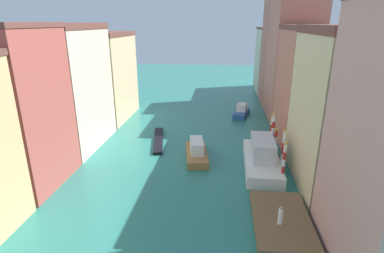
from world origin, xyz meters
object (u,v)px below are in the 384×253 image
(mooring_pole_3, at_px, (273,132))
(mooring_pole_4, at_px, (271,130))
(person_on_dock, at_px, (281,216))
(gondola_black, at_px, (158,140))
(waterfront_dock, at_px, (281,221))
(mooring_pole_0, at_px, (283,164))
(motorboat_1, at_px, (242,112))
(mooring_pole_2, at_px, (275,145))
(mooring_pole_1, at_px, (283,152))
(motorboat_0, at_px, (197,151))
(vaporetto_white, at_px, (262,157))

(mooring_pole_3, bearing_deg, mooring_pole_4, 86.85)
(person_on_dock, height_order, gondola_black, person_on_dock)
(waterfront_dock, xyz_separation_m, mooring_pole_4, (1.36, 16.39, 1.70))
(mooring_pole_0, height_order, motorboat_1, mooring_pole_0)
(mooring_pole_2, bearing_deg, mooring_pole_3, 86.96)
(person_on_dock, height_order, mooring_pole_0, mooring_pole_0)
(waterfront_dock, bearing_deg, person_on_dock, -110.38)
(waterfront_dock, bearing_deg, gondola_black, 129.26)
(mooring_pole_1, distance_m, motorboat_0, 9.72)
(mooring_pole_2, bearing_deg, motorboat_0, 178.55)
(person_on_dock, bearing_deg, mooring_pole_3, 84.23)
(waterfront_dock, relative_size, mooring_pole_1, 1.54)
(mooring_pole_4, height_order, motorboat_0, mooring_pole_4)
(mooring_pole_3, xyz_separation_m, gondola_black, (-14.39, 1.54, -2.28))
(mooring_pole_2, distance_m, mooring_pole_4, 5.05)
(mooring_pole_0, height_order, mooring_pole_3, mooring_pole_3)
(mooring_pole_0, bearing_deg, mooring_pole_3, 88.18)
(mooring_pole_0, relative_size, motorboat_0, 0.69)
(person_on_dock, distance_m, mooring_pole_3, 15.45)
(mooring_pole_0, distance_m, mooring_pole_1, 2.48)
(motorboat_0, bearing_deg, mooring_pole_1, -20.04)
(waterfront_dock, xyz_separation_m, motorboat_1, (-1.67, 29.01, 0.42))
(person_on_dock, bearing_deg, mooring_pole_0, 79.13)
(vaporetto_white, bearing_deg, person_on_dock, -89.02)
(mooring_pole_0, distance_m, vaporetto_white, 4.43)
(mooring_pole_1, bearing_deg, mooring_pole_2, 94.22)
(waterfront_dock, bearing_deg, mooring_pole_0, 80.48)
(mooring_pole_3, bearing_deg, motorboat_0, -161.62)
(mooring_pole_1, distance_m, motorboat_1, 21.02)
(mooring_pole_0, relative_size, mooring_pole_4, 1.17)
(mooring_pole_0, height_order, mooring_pole_2, mooring_pole_0)
(person_on_dock, relative_size, motorboat_0, 0.22)
(waterfront_dock, relative_size, person_on_dock, 5.18)
(person_on_dock, xyz_separation_m, mooring_pole_1, (1.60, 9.08, 1.25))
(mooring_pole_1, height_order, mooring_pole_2, mooring_pole_1)
(person_on_dock, height_order, mooring_pole_3, mooring_pole_3)
(vaporetto_white, distance_m, motorboat_0, 7.41)
(mooring_pole_4, distance_m, gondola_black, 14.61)
(mooring_pole_0, relative_size, gondola_black, 0.51)
(vaporetto_white, relative_size, gondola_black, 1.12)
(mooring_pole_1, bearing_deg, mooring_pole_4, 89.67)
(waterfront_dock, distance_m, motorboat_0, 13.89)
(waterfront_dock, height_order, mooring_pole_0, mooring_pole_0)
(waterfront_dock, height_order, person_on_dock, person_on_dock)
(waterfront_dock, distance_m, mooring_pole_3, 14.75)
(person_on_dock, relative_size, mooring_pole_0, 0.32)
(mooring_pole_4, height_order, motorboat_1, mooring_pole_4)
(mooring_pole_2, distance_m, motorboat_1, 17.93)
(mooring_pole_0, relative_size, mooring_pole_1, 0.92)
(gondola_black, height_order, motorboat_1, motorboat_1)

